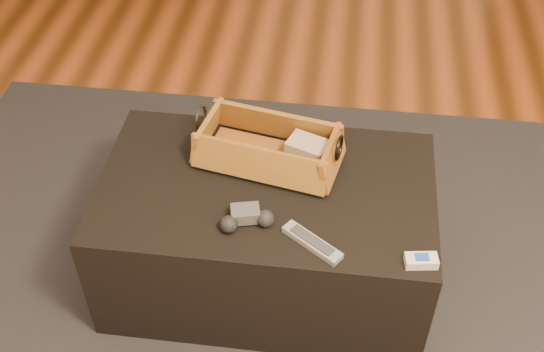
# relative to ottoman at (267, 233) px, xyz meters

# --- Properties ---
(area_rug) EXTENTS (2.60, 2.00, 0.01)m
(area_rug) POSITION_rel_ottoman_xyz_m (0.00, -0.05, -0.22)
(area_rug) COLOR black
(area_rug) RESTS_ON floor
(ottoman) EXTENTS (1.00, 0.60, 0.42)m
(ottoman) POSITION_rel_ottoman_xyz_m (0.00, 0.00, 0.00)
(ottoman) COLOR black
(ottoman) RESTS_ON area_rug
(tv_remote) EXTENTS (0.23, 0.07, 0.02)m
(tv_remote) POSITION_rel_ottoman_xyz_m (-0.03, 0.10, 0.24)
(tv_remote) COLOR black
(tv_remote) RESTS_ON wicker_basket
(cloth_bundle) EXTENTS (0.14, 0.12, 0.07)m
(cloth_bundle) POSITION_rel_ottoman_xyz_m (0.11, 0.12, 0.26)
(cloth_bundle) COLOR tan
(cloth_bundle) RESTS_ON wicker_basket
(wicker_basket) EXTENTS (0.47, 0.31, 0.15)m
(wicker_basket) POSITION_rel_ottoman_xyz_m (-0.01, 0.11, 0.26)
(wicker_basket) COLOR #A16524
(wicker_basket) RESTS_ON ottoman
(game_controller) EXTENTS (0.16, 0.11, 0.05)m
(game_controller) POSITION_rel_ottoman_xyz_m (-0.03, -0.16, 0.24)
(game_controller) COLOR #404043
(game_controller) RESTS_ON ottoman
(silver_remote) EXTENTS (0.18, 0.14, 0.02)m
(silver_remote) POSITION_rel_ottoman_xyz_m (0.15, -0.21, 0.22)
(silver_remote) COLOR gray
(silver_remote) RESTS_ON ottoman
(cream_gadget) EXTENTS (0.09, 0.06, 0.03)m
(cream_gadget) POSITION_rel_ottoman_xyz_m (0.44, -0.24, 0.22)
(cream_gadget) COLOR beige
(cream_gadget) RESTS_ON ottoman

